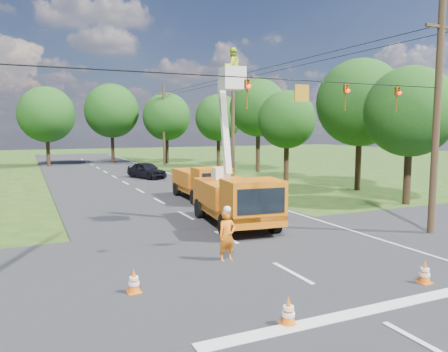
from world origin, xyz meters
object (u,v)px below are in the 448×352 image
second_truck (202,182)px  traffic_cone_7 (216,187)px  traffic_cone_0 (288,311)px  pole_right_far (164,124)px  traffic_cone_2 (221,220)px  tree_far_a (46,115)px  tree_right_b (360,103)px  tree_right_c (287,120)px  tree_far_c (167,117)px  traffic_cone_3 (213,208)px  traffic_cone_4 (134,281)px  tree_right_a (410,112)px  tree_right_d (258,108)px  pole_right_near (437,116)px  tree_right_e (218,118)px  bucket_truck (236,189)px  pole_right_mid (233,122)px  tree_far_b (112,111)px  ground_worker (227,236)px  distant_car (147,170)px  traffic_cone_1 (425,272)px

second_truck → traffic_cone_7: 3.42m
traffic_cone_0 → pole_right_far: 46.49m
second_truck → traffic_cone_2: second_truck is taller
tree_far_a → tree_right_b: bearing=-57.2°
tree_right_c → tree_far_c: 23.31m
traffic_cone_2 → pole_right_far: pole_right_far is taller
traffic_cone_3 → traffic_cone_4: same height
second_truck → tree_right_a: tree_right_a is taller
traffic_cone_2 → tree_right_d: (14.19, 22.18, 6.32)m
pole_right_near → tree_right_e: (5.30, 35.00, 0.70)m
bucket_truck → traffic_cone_0: size_ratio=11.70×
pole_right_near → tree_right_c: 19.57m
traffic_cone_2 → tree_right_a: 13.96m
traffic_cone_2 → tree_right_a: bearing=5.2°
bucket_truck → pole_right_far: 35.95m
traffic_cone_2 → pole_right_far: (7.89, 35.18, 4.75)m
pole_right_mid → tree_far_a: (-13.50, 23.00, 1.08)m
tree_far_a → traffic_cone_2: bearing=-81.6°
traffic_cone_3 → traffic_cone_4: 11.33m
pole_right_near → traffic_cone_2: bearing=148.6°
tree_right_e → tree_right_a: bearing=-90.6°
tree_right_d → tree_far_c: bearing=109.5°
traffic_cone_0 → tree_right_e: bearing=68.3°
second_truck → pole_right_far: size_ratio=0.61×
tree_far_b → tree_far_c: tree_far_b is taller
tree_right_b → tree_right_c: size_ratio=1.23×
traffic_cone_3 → tree_far_a: tree_far_a is taller
bucket_truck → tree_right_a: (12.12, 1.08, 3.81)m
pole_right_near → tree_far_c: (1.00, 42.00, 0.96)m
ground_worker → tree_far_a: 43.36m
distant_car → pole_right_mid: bearing=-64.9°
traffic_cone_7 → pole_right_near: 16.33m
bucket_truck → tree_right_e: bearing=74.0°
pole_right_mid → traffic_cone_3: bearing=-120.0°
traffic_cone_7 → tree_far_a: (-9.87, 27.80, 5.83)m
traffic_cone_4 → tree_far_c: bearing=71.7°
traffic_cone_4 → traffic_cone_7: 19.37m
traffic_cone_3 → tree_far_b: size_ratio=0.07×
tree_right_d → tree_far_b: 21.52m
ground_worker → traffic_cone_1: ground_worker is taller
traffic_cone_7 → tree_far_b: 30.55m
tree_right_a → tree_right_d: tree_right_d is taller
traffic_cone_1 → tree_right_d: tree_right_d is taller
traffic_cone_4 → tree_right_b: (19.93, 13.52, 6.08)m
traffic_cone_2 → tree_right_e: size_ratio=0.08×
bucket_truck → tree_right_b: size_ratio=0.86×
ground_worker → traffic_cone_4: (-3.63, -1.64, -0.54)m
traffic_cone_4 → pole_right_near: bearing=6.4°
ground_worker → traffic_cone_1: bearing=-49.2°
traffic_cone_1 → tree_right_d: 34.05m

